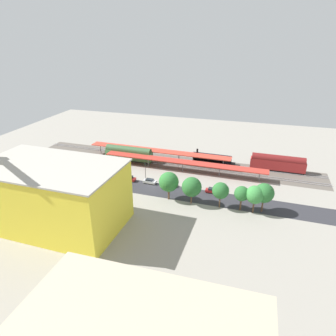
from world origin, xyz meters
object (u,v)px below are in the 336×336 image
(street_tree_2, at_px, (264,193))
(locomotive, at_px, (214,159))
(street_tree_0, at_px, (192,187))
(street_tree_5, at_px, (221,191))
(passenger_coach, at_px, (278,163))
(street_tree_4, at_px, (169,182))
(parked_car_5, at_px, (110,176))
(street_tree_3, at_px, (242,194))
(traffic_light, at_px, (145,169))
(parked_car_1, at_px, (191,187))
(parked_car_3, at_px, (150,181))
(box_truck_0, at_px, (84,188))
(parked_car_4, at_px, (129,179))
(parked_car_2, at_px, (169,184))
(street_tree_1, at_px, (255,195))
(platform_canopy_far, at_px, (158,151))
(parked_car_6, at_px, (93,173))
(construction_building, at_px, (54,196))
(freight_coach_far, at_px, (129,153))
(platform_canopy_near, at_px, (183,162))
(parked_car_0, at_px, (212,191))

(street_tree_2, bearing_deg, locomotive, -59.40)
(street_tree_0, height_order, street_tree_5, street_tree_0)
(passenger_coach, relative_size, street_tree_4, 2.20)
(parked_car_5, bearing_deg, street_tree_3, 169.45)
(street_tree_4, relative_size, traffic_light, 1.27)
(passenger_coach, xyz_separation_m, parked_car_1, (27.24, 23.67, -2.43))
(street_tree_3, bearing_deg, street_tree_2, -171.79)
(parked_car_3, relative_size, box_truck_0, 0.54)
(parked_car_4, height_order, box_truck_0, box_truck_0)
(box_truck_0, xyz_separation_m, traffic_light, (-15.62, -13.47, 2.85))
(parked_car_4, bearing_deg, street_tree_5, 164.69)
(street_tree_0, height_order, traffic_light, street_tree_0)
(passenger_coach, height_order, parked_car_2, passenger_coach)
(locomotive, bearing_deg, street_tree_3, 111.27)
(street_tree_1, bearing_deg, parked_car_2, -18.37)
(platform_canopy_far, relative_size, parked_car_1, 12.32)
(parked_car_3, distance_m, street_tree_3, 31.85)
(street_tree_4, height_order, street_tree_5, street_tree_4)
(parked_car_6, relative_size, street_tree_5, 0.61)
(parked_car_5, bearing_deg, construction_building, 88.44)
(passenger_coach, xyz_separation_m, parked_car_3, (41.43, 23.32, -2.41))
(freight_coach_far, xyz_separation_m, parked_car_4, (-7.39, 17.04, -2.27))
(passenger_coach, distance_m, traffic_light, 48.62)
(parked_car_1, distance_m, parked_car_5, 28.88)
(parked_car_5, distance_m, street_tree_3, 46.07)
(parked_car_1, bearing_deg, passenger_coach, -139.02)
(construction_building, height_order, traffic_light, construction_building)
(parked_car_1, relative_size, traffic_light, 0.67)
(locomotive, bearing_deg, parked_car_6, 30.06)
(platform_canopy_near, distance_m, parked_car_1, 14.91)
(parked_car_3, bearing_deg, traffic_light, -36.93)
(street_tree_3, bearing_deg, street_tree_0, 2.17)
(parked_car_1, bearing_deg, street_tree_0, 103.35)
(construction_building, relative_size, street_tree_1, 4.24)
(platform_canopy_far, distance_m, parked_car_4, 20.88)
(locomotive, bearing_deg, street_tree_0, 86.81)
(parked_car_2, bearing_deg, parked_car_4, 1.26)
(parked_car_0, xyz_separation_m, street_tree_1, (-12.83, 8.23, 4.90))
(platform_canopy_near, relative_size, construction_building, 1.74)
(platform_canopy_near, bearing_deg, passenger_coach, -162.70)
(platform_canopy_near, distance_m, parked_car_5, 26.43)
(platform_canopy_far, bearing_deg, parked_car_2, 117.37)
(traffic_light, bearing_deg, freight_coach_far, -50.21)
(platform_canopy_near, relative_size, parked_car_2, 12.30)
(parked_car_4, xyz_separation_m, box_truck_0, (10.10, 11.92, 0.93))
(platform_canopy_far, relative_size, box_truck_0, 6.96)
(platform_canopy_near, xyz_separation_m, passenger_coach, (-33.29, -10.37, -0.55))
(locomotive, distance_m, freight_coach_far, 33.54)
(parked_car_3, relative_size, parked_car_5, 1.01)
(freight_coach_far, xyz_separation_m, street_tree_5, (-39.43, 25.82, 2.42))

